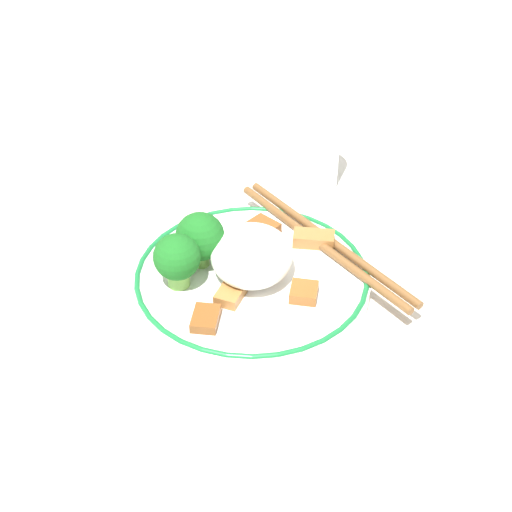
{
  "coord_description": "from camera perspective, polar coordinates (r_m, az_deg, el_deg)",
  "views": [
    {
      "loc": [
        -0.49,
        0.0,
        0.42
      ],
      "look_at": [
        0.0,
        0.0,
        0.04
      ],
      "focal_mm": 50.0,
      "sensor_mm": 36.0,
      "label": 1
    }
  ],
  "objects": [
    {
      "name": "meat_near_back",
      "position": [
        0.67,
        4.96,
        1.38
      ],
      "size": [
        0.02,
        0.04,
        0.01
      ],
      "color": "#9E6633",
      "rests_on": "plate"
    },
    {
      "name": "broccoli_back_left",
      "position": [
        0.63,
        -4.15,
        1.51
      ],
      "size": [
        0.04,
        0.04,
        0.05
      ],
      "color": "#72AD4C",
      "rests_on": "plate"
    },
    {
      "name": "chopsticks",
      "position": [
        0.67,
        5.81,
        1.14
      ],
      "size": [
        0.2,
        0.15,
        0.01
      ],
      "color": "brown",
      "rests_on": "plate"
    },
    {
      "name": "meat_on_rice_edge",
      "position": [
        0.58,
        -3.68,
        -5.01
      ],
      "size": [
        0.03,
        0.03,
        0.01
      ],
      "color": "brown",
      "rests_on": "plate"
    },
    {
      "name": "rice_mound",
      "position": [
        0.62,
        0.13,
        0.07
      ],
      "size": [
        0.08,
        0.07,
        0.04
      ],
      "color": "white",
      "rests_on": "plate"
    },
    {
      "name": "broccoli_back_center",
      "position": [
        0.61,
        -5.98,
        -0.2
      ],
      "size": [
        0.04,
        0.04,
        0.05
      ],
      "color": "#72AD4C",
      "rests_on": "plate"
    },
    {
      "name": "meat_near_right",
      "position": [
        0.61,
        -1.63,
        -2.98
      ],
      "size": [
        0.04,
        0.03,
        0.01
      ],
      "color": "#9E6633",
      "rests_on": "plate"
    },
    {
      "name": "plate",
      "position": [
        0.64,
        0.0,
        -1.9
      ],
      "size": [
        0.21,
        0.21,
        0.02
      ],
      "color": "white",
      "rests_on": "ground_plane"
    },
    {
      "name": "meat_near_left",
      "position": [
        0.68,
        0.84,
        2.21
      ],
      "size": [
        0.04,
        0.04,
        0.01
      ],
      "color": "brown",
      "rests_on": "plate"
    },
    {
      "name": "drinking_glass",
      "position": [
        0.76,
        4.63,
        9.25
      ],
      "size": [
        0.06,
        0.06,
        0.11
      ],
      "color": "silver",
      "rests_on": "ground_plane"
    },
    {
      "name": "meat_near_front",
      "position": [
        0.61,
        4.21,
        -2.91
      ],
      "size": [
        0.03,
        0.03,
        0.01
      ],
      "color": "brown",
      "rests_on": "plate"
    },
    {
      "name": "ground_plane",
      "position": [
        0.64,
        0.0,
        -2.62
      ],
      "size": [
        3.0,
        3.0,
        0.0
      ],
      "primitive_type": "plane",
      "color": "silver"
    }
  ]
}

